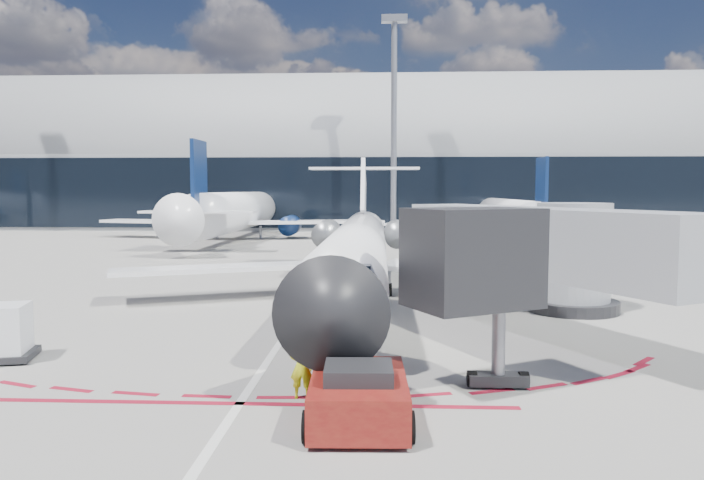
{
  "coord_description": "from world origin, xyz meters",
  "views": [
    {
      "loc": [
        3.55,
        -26.75,
        5.38
      ],
      "look_at": [
        2.27,
        0.67,
        3.18
      ],
      "focal_mm": 32.0,
      "sensor_mm": 36.0,
      "label": 1
    }
  ],
  "objects_px": {
    "uld_container": "(1,333)",
    "regional_jet": "(357,250)",
    "pushback_tug": "(359,395)",
    "ramp_worker": "(301,367)"
  },
  "relations": [
    {
      "from": "uld_container",
      "to": "regional_jet",
      "type": "bearing_deg",
      "value": 32.09
    },
    {
      "from": "regional_jet",
      "to": "pushback_tug",
      "type": "height_order",
      "value": "regional_jet"
    },
    {
      "from": "pushback_tug",
      "to": "ramp_worker",
      "type": "xyz_separation_m",
      "value": [
        -1.53,
        1.6,
        0.2
      ]
    },
    {
      "from": "pushback_tug",
      "to": "ramp_worker",
      "type": "height_order",
      "value": "ramp_worker"
    },
    {
      "from": "regional_jet",
      "to": "pushback_tug",
      "type": "relative_size",
      "value": 5.31
    },
    {
      "from": "regional_jet",
      "to": "ramp_worker",
      "type": "height_order",
      "value": "regional_jet"
    },
    {
      "from": "pushback_tug",
      "to": "uld_container",
      "type": "distance_m",
      "value": 12.38
    },
    {
      "from": "ramp_worker",
      "to": "pushback_tug",
      "type": "bearing_deg",
      "value": 137.02
    },
    {
      "from": "regional_jet",
      "to": "ramp_worker",
      "type": "bearing_deg",
      "value": -93.45
    },
    {
      "from": "regional_jet",
      "to": "pushback_tug",
      "type": "bearing_deg",
      "value": -87.63
    }
  ]
}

